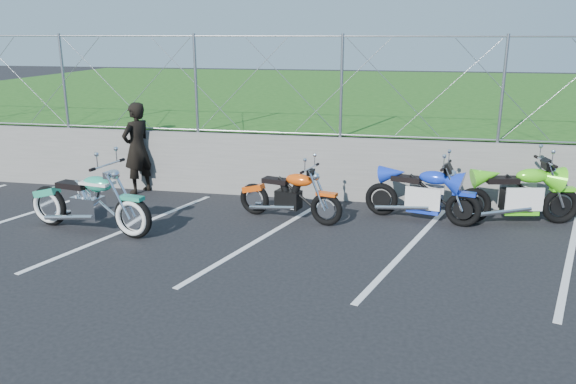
% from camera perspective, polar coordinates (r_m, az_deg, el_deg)
% --- Properties ---
extents(ground, '(90.00, 90.00, 0.00)m').
position_cam_1_polar(ground, '(8.56, -4.15, -6.94)').
color(ground, black).
rests_on(ground, ground).
extents(retaining_wall, '(30.00, 0.22, 1.30)m').
position_cam_1_polar(retaining_wall, '(11.62, 0.33, 2.62)').
color(retaining_wall, slate).
rests_on(retaining_wall, ground).
extents(grass_field, '(30.00, 20.00, 1.30)m').
position_cam_1_polar(grass_field, '(21.38, 5.47, 8.67)').
color(grass_field, '#1F4E15').
rests_on(grass_field, ground).
extents(chain_link_fence, '(28.00, 0.03, 2.00)m').
position_cam_1_polar(chain_link_fence, '(11.35, 0.34, 10.75)').
color(chain_link_fence, gray).
rests_on(chain_link_fence, retaining_wall).
extents(parking_lines, '(18.29, 4.31, 0.01)m').
position_cam_1_polar(parking_lines, '(9.27, 4.70, -5.12)').
color(parking_lines, silver).
rests_on(parking_lines, ground).
extents(cruiser_turquoise, '(2.48, 0.78, 1.24)m').
position_cam_1_polar(cruiser_turquoise, '(10.15, -19.42, -1.17)').
color(cruiser_turquoise, black).
rests_on(cruiser_turquoise, ground).
extents(naked_orange, '(2.02, 0.76, 1.03)m').
position_cam_1_polar(naked_orange, '(10.20, 0.28, -0.50)').
color(naked_orange, black).
rests_on(naked_orange, ground).
extents(sportbike_green, '(2.22, 0.79, 1.16)m').
position_cam_1_polar(sportbike_green, '(10.81, 22.45, -0.45)').
color(sportbike_green, black).
rests_on(sportbike_green, ground).
extents(sportbike_blue, '(2.07, 0.79, 1.09)m').
position_cam_1_polar(sportbike_blue, '(10.42, 13.57, -0.41)').
color(sportbike_blue, black).
rests_on(sportbike_blue, ground).
extents(person_standing, '(0.72, 0.83, 1.93)m').
position_cam_1_polar(person_standing, '(12.30, -15.08, 4.33)').
color(person_standing, black).
rests_on(person_standing, ground).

